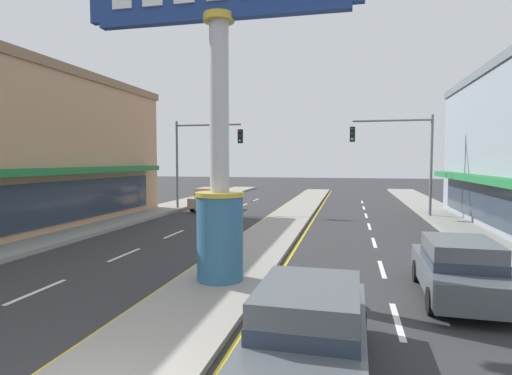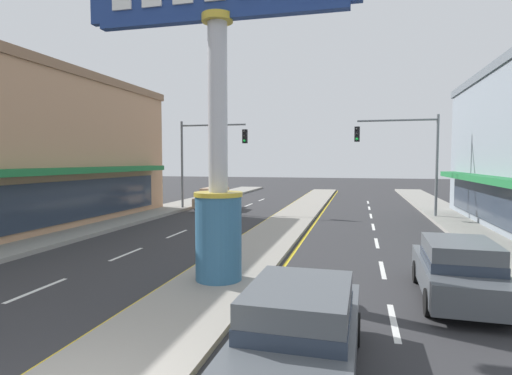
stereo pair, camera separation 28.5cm
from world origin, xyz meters
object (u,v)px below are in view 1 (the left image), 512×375
Objects in this scene: district_sign at (219,123)px; sedan_far_right_lane at (459,268)px; sedan_near_right_lane at (309,329)px; traffic_light_right_side at (401,148)px; traffic_light_left_side at (201,149)px; sedan_near_left_lane at (210,198)px.

sedan_far_right_lane is (6.21, 0.12, -3.73)m from district_sign.
traffic_light_right_side is at bearing 79.78° from sedan_near_right_lane.
traffic_light_left_side reaches higher than sedan_near_left_lane.
sedan_near_right_lane is at bearing -56.65° from district_sign.
district_sign is at bearing -178.89° from sedan_far_right_lane.
sedan_far_right_lane is at bearing -53.62° from sedan_near_left_lane.
traffic_light_right_side is at bearing 67.24° from district_sign.
traffic_light_left_side is 3.60m from sedan_near_left_lane.
traffic_light_left_side is 1.43× the size of sedan_near_right_lane.
district_sign is at bearing -69.90° from sedan_near_left_lane.
traffic_light_left_side is at bearing 128.65° from sedan_far_right_lane.
sedan_far_right_lane is 20.94m from sedan_near_left_lane.
traffic_light_right_side is 13.26m from sedan_near_left_lane.
sedan_far_right_lane is at bearing 1.11° from district_sign.
sedan_far_right_lane is (12.70, -15.88, -3.46)m from traffic_light_left_side.
district_sign is 6.47m from sedan_near_right_lane.
traffic_light_left_side is 1.00× the size of traffic_light_right_side.
district_sign reaches higher than traffic_light_left_side.
district_sign is 1.42× the size of traffic_light_left_side.
traffic_light_left_side is 22.75m from sedan_near_right_lane.
traffic_light_right_side reaches higher than sedan_near_left_lane.
sedan_near_left_lane is at bearing 126.38° from sedan_far_right_lane.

